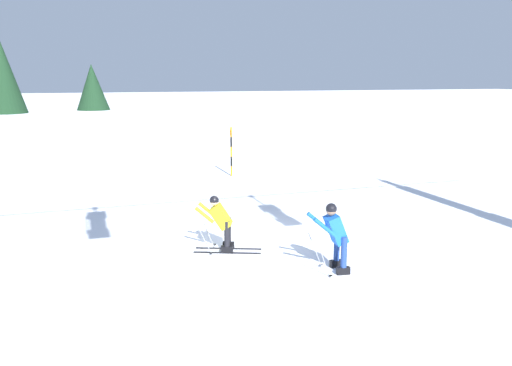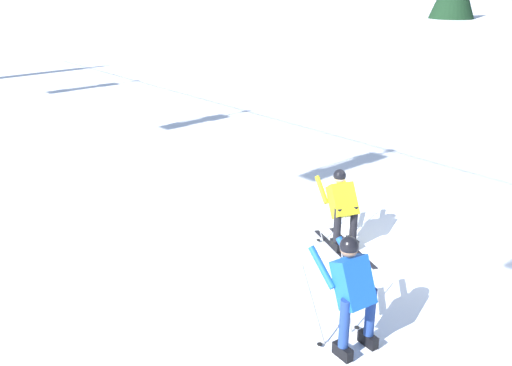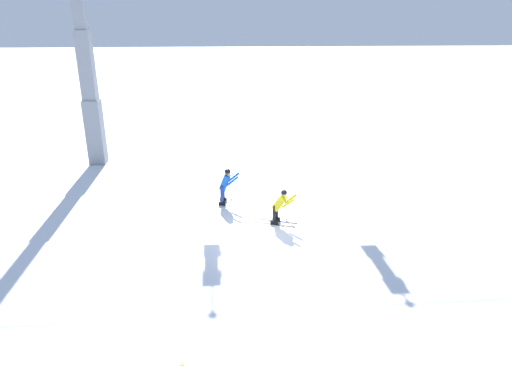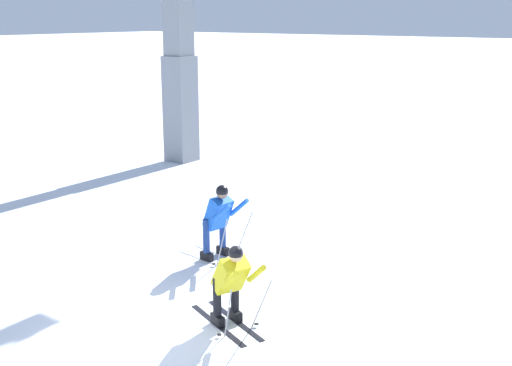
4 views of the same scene
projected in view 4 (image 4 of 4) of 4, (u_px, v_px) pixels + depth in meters
The scene contains 4 objects.
ground_plane at pixel (141, 339), 9.55m from camera, with size 260.00×260.00×0.00m, color white.
skier_carving_main at pixel (231, 280), 9.74m from camera, with size 1.66×1.09×1.48m.
lift_tower_near at pixel (178, 22), 20.16m from camera, with size 0.82×2.72×10.62m.
skier_distant_uphill at pixel (219, 217), 12.46m from camera, with size 1.62×0.79×1.63m.
Camera 4 is at (6.49, -5.99, 4.62)m, focal length 45.77 mm.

